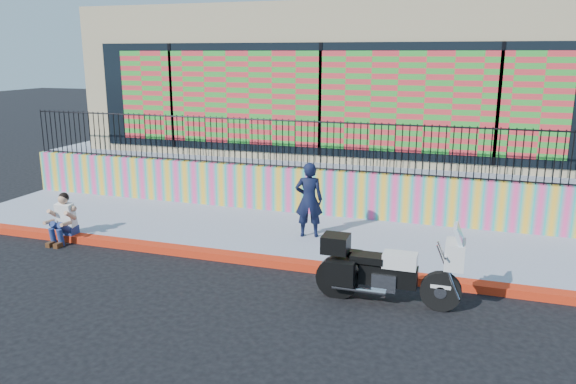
% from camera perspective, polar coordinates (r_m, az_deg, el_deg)
% --- Properties ---
extents(ground, '(90.00, 90.00, 0.00)m').
position_cam_1_polar(ground, '(11.02, -2.59, -7.33)').
color(ground, black).
rests_on(ground, ground).
extents(red_curb, '(16.00, 0.30, 0.15)m').
position_cam_1_polar(red_curb, '(10.99, -2.59, -6.97)').
color(red_curb, red).
rests_on(red_curb, ground).
extents(sidewalk, '(16.00, 3.00, 0.15)m').
position_cam_1_polar(sidewalk, '(12.46, 0.12, -4.40)').
color(sidewalk, gray).
rests_on(sidewalk, ground).
extents(mural_wall, '(16.00, 0.20, 1.10)m').
position_cam_1_polar(mural_wall, '(13.76, 2.21, 0.07)').
color(mural_wall, '#F8418B').
rests_on(mural_wall, sidewalk).
extents(metal_fence, '(15.80, 0.04, 1.20)m').
position_cam_1_polar(metal_fence, '(13.53, 2.25, 4.80)').
color(metal_fence, black).
rests_on(metal_fence, mural_wall).
extents(elevated_platform, '(16.00, 10.00, 1.25)m').
position_cam_1_polar(elevated_platform, '(18.62, 6.60, 3.42)').
color(elevated_platform, gray).
rests_on(elevated_platform, ground).
extents(storefront_building, '(14.00, 8.06, 4.00)m').
position_cam_1_polar(storefront_building, '(18.11, 6.69, 11.49)').
color(storefront_building, tan).
rests_on(storefront_building, elevated_platform).
extents(police_motorcycle, '(2.32, 0.77, 1.44)m').
position_cam_1_polar(police_motorcycle, '(9.32, 9.90, -7.63)').
color(police_motorcycle, black).
rests_on(police_motorcycle, ground).
extents(police_officer, '(0.67, 0.52, 1.62)m').
position_cam_1_polar(police_officer, '(11.94, 2.14, -0.79)').
color(police_officer, black).
rests_on(police_officer, sidewalk).
extents(seated_man, '(0.54, 0.71, 1.06)m').
position_cam_1_polar(seated_man, '(13.00, -22.00, -2.93)').
color(seated_man, navy).
rests_on(seated_man, ground).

